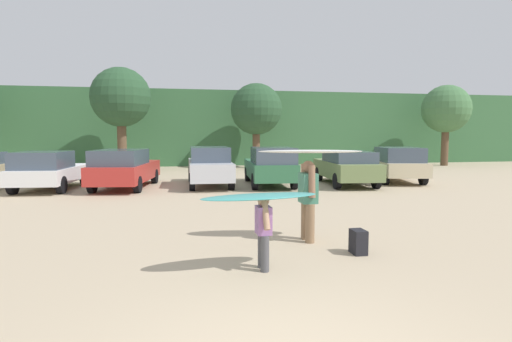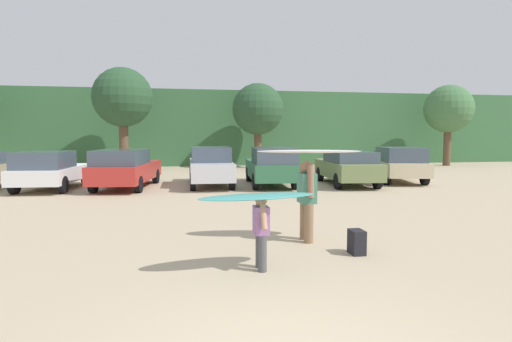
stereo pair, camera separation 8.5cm
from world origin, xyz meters
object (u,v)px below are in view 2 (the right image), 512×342
parked_car_forest_green (271,166)px  person_adult (307,196)px  surfboard_white (309,151)px  parked_car_white (50,170)px  surfboard_teal (258,196)px  person_child (261,228)px  parked_car_olive_green (347,167)px  backpack_dropped (357,242)px  parked_car_silver (210,166)px  parked_car_champagne (397,164)px  parked_car_red (125,168)px

parked_car_forest_green → person_adult: bearing=176.4°
person_adult → surfboard_white: surfboard_white is taller
parked_car_white → surfboard_teal: 12.69m
parked_car_white → person_child: size_ratio=3.42×
parked_car_olive_green → backpack_dropped: bearing=163.4°
parked_car_silver → parked_car_olive_green: bearing=-96.9°
parked_car_olive_green → person_adult: person_adult is taller
person_adult → person_child: (-1.28, -1.61, -0.24)m
parked_car_champagne → backpack_dropped: parked_car_champagne is taller
surfboard_white → parked_car_white: bearing=-41.1°
person_adult → surfboard_white: (0.06, 0.04, 0.91)m
parked_car_champagne → person_child: size_ratio=3.89×
surfboard_teal → person_child: bearing=-136.3°
parked_car_white → parked_car_olive_green: bearing=-87.2°
parked_car_olive_green → backpack_dropped: parked_car_olive_green is taller
parked_car_forest_green → parked_car_red: bearing=91.4°
person_adult → surfboard_teal: (-1.35, -1.69, 0.28)m
parked_car_silver → parked_car_forest_green: parked_car_forest_green is taller
parked_car_red → person_child: (3.42, -10.94, -0.13)m
parked_car_red → surfboard_teal: (3.35, -11.03, 0.39)m
parked_car_red → parked_car_silver: (3.46, 0.25, 0.03)m
surfboard_white → person_child: bearing=60.5°
parked_car_white → parked_car_olive_green: (12.17, -0.62, 0.00)m
backpack_dropped → parked_car_forest_green: bearing=86.3°
parked_car_white → person_adult: bearing=-135.4°
parked_car_silver → surfboard_teal: 11.29m
parked_car_silver → person_child: 11.19m
parked_car_olive_green → parked_car_champagne: 2.81m
parked_car_white → parked_car_silver: bearing=-82.3°
parked_car_white → surfboard_white: 12.09m
parked_car_forest_green → surfboard_white: size_ratio=2.07×
parked_car_red → person_child: bearing=-153.5°
parked_car_champagne → surfboard_white: surfboard_white is taller
parked_car_champagne → surfboard_teal: parked_car_champagne is taller
parked_car_red → person_adult: 10.45m
surfboard_teal → parked_car_red: bearing=-81.2°
backpack_dropped → parked_car_red: bearing=117.1°
parked_car_silver → parked_car_olive_green: (5.85, -0.84, -0.07)m
parked_car_white → parked_car_silver: (6.32, 0.22, 0.07)m
parked_car_red → parked_car_forest_green: parked_car_forest_green is taller
parked_car_silver → parked_car_champagne: size_ratio=0.97×
surfboard_teal → backpack_dropped: size_ratio=4.46×
person_child → parked_car_forest_green: bearing=-104.5°
parked_car_champagne → surfboard_teal: size_ratio=2.40×
parked_car_champagne → person_child: parked_car_champagne is taller
parked_car_olive_green → surfboard_teal: parked_car_olive_green is taller
person_adult → person_child: size_ratio=1.35×
parked_car_red → backpack_dropped: parked_car_red is taller
parked_car_silver → person_child: parked_car_silver is taller
person_child → surfboard_teal: size_ratio=0.62×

